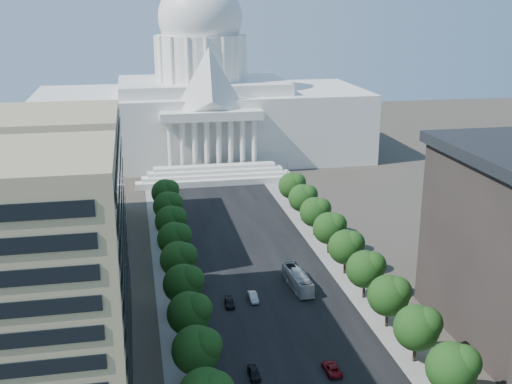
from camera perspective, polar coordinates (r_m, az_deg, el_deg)
road_asphalt at (r=154.29m, az=-0.66°, el=-5.08°), size 30.00×260.00×0.01m
sidewalk_left at (r=152.31m, az=-7.74°, el=-5.54°), size 8.00×260.00×0.02m
sidewalk_right at (r=158.55m, az=6.13°, el=-4.56°), size 8.00×260.00×0.02m
capitol at (r=240.05m, az=-4.78°, el=7.79°), size 120.00×56.00×73.00m
office_block_left_far at (r=158.34m, az=-18.71°, el=0.32°), size 38.00×52.00×30.00m
tree_l_c at (r=100.94m, az=-5.14°, el=-13.70°), size 7.79×7.60×9.97m
tree_l_d at (r=111.41m, az=-5.80°, el=-10.60°), size 7.79×7.60×9.97m
tree_l_e at (r=122.16m, az=-6.34°, el=-8.03°), size 7.79×7.60×9.97m
tree_l_f at (r=133.12m, az=-6.78°, el=-5.88°), size 7.79×7.60×9.97m
tree_l_g at (r=144.25m, az=-7.16°, el=-4.06°), size 7.79×7.60×9.97m
tree_l_h at (r=155.51m, az=-7.47°, el=-2.51°), size 7.79×7.60×9.97m
tree_l_i at (r=166.87m, az=-7.75°, el=-1.16°), size 7.79×7.60×9.97m
tree_l_j at (r=178.32m, az=-7.99°, el=0.01°), size 7.79×7.60×9.97m
tree_r_b at (r=100.58m, az=17.24°, el=-14.59°), size 7.79×7.60×9.97m
tree_r_c at (r=109.77m, az=14.29°, el=-11.52°), size 7.79×7.60×9.97m
tree_r_d at (r=119.47m, az=11.87°, el=-8.91°), size 7.79×7.60×9.97m
tree_r_e at (r=129.55m, az=9.84°, el=-6.68°), size 7.79×7.60×9.97m
tree_r_f at (r=139.94m, az=8.12°, el=-4.78°), size 7.79×7.60×9.97m
tree_r_g at (r=150.56m, az=6.65°, el=-3.13°), size 7.79×7.60×9.97m
tree_r_h at (r=161.38m, az=5.38°, el=-1.71°), size 7.79×7.60×9.97m
tree_r_i at (r=172.36m, az=4.27°, el=-0.46°), size 7.79×7.60×9.97m
tree_r_j at (r=183.46m, az=3.30°, el=0.63°), size 7.79×7.60×9.97m
streetlight_b at (r=110.07m, az=15.20°, el=-11.88°), size 2.61×0.44×9.00m
streetlight_c at (r=130.51m, az=10.44°, el=-6.84°), size 2.61×0.44×9.00m
streetlight_d at (r=152.31m, az=7.07°, el=-3.17°), size 2.61×0.44×9.00m
streetlight_e at (r=174.96m, az=4.58°, el=-0.42°), size 2.61×0.44×9.00m
streetlight_f at (r=198.19m, az=2.66°, el=1.69°), size 2.61×0.44×9.00m
car_dark_a at (r=105.56m, az=-0.18°, el=-15.78°), size 1.75×4.27×1.45m
car_silver at (r=128.93m, az=-0.27°, el=-9.32°), size 1.65×4.68×1.54m
car_red at (r=107.38m, az=6.75°, el=-15.31°), size 2.49×5.11×1.40m
car_dark_b at (r=126.99m, az=-2.38°, el=-9.84°), size 1.97×4.45×1.27m
city_bus at (r=134.08m, az=3.72°, el=-7.79°), size 3.86×13.16×3.62m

